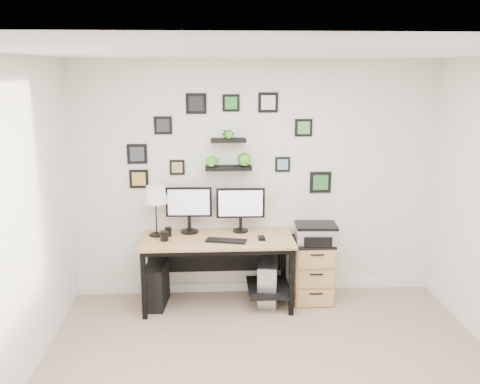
{
  "coord_description": "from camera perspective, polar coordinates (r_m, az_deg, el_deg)",
  "views": [
    {
      "loc": [
        -0.5,
        -3.75,
        2.48
      ],
      "look_at": [
        -0.18,
        1.83,
        1.2
      ],
      "focal_mm": 40.0,
      "sensor_mm": 36.0,
      "label": 1
    }
  ],
  "objects": [
    {
      "name": "file_cabinet",
      "position": [
        5.98,
        7.64,
        -8.24
      ],
      "size": [
        0.43,
        0.53,
        0.67
      ],
      "color": "tan",
      "rests_on": "ground"
    },
    {
      "name": "printer",
      "position": [
        5.8,
        8.1,
        -4.38
      ],
      "size": [
        0.45,
        0.38,
        0.2
      ],
      "color": "silver",
      "rests_on": "file_cabinet"
    },
    {
      "name": "pen_cup",
      "position": [
        5.75,
        -7.67,
        -4.22
      ],
      "size": [
        0.07,
        0.07,
        0.1
      ],
      "primitive_type": "cylinder",
      "color": "black",
      "rests_on": "desk"
    },
    {
      "name": "mouse",
      "position": [
        5.6,
        2.31,
        -4.94
      ],
      "size": [
        0.07,
        0.1,
        0.03
      ],
      "primitive_type": "cube",
      "rotation": [
        0.0,
        0.0,
        0.01
      ],
      "color": "black",
      "rests_on": "desk"
    },
    {
      "name": "room",
      "position": [
        6.25,
        1.59,
        -9.99
      ],
      "size": [
        4.0,
        4.0,
        4.0
      ],
      "color": "tan",
      "rests_on": "ground"
    },
    {
      "name": "desk",
      "position": [
        5.72,
        -2.06,
        -6.0
      ],
      "size": [
        1.6,
        0.7,
        0.75
      ],
      "color": "tan",
      "rests_on": "ground"
    },
    {
      "name": "monitor_right",
      "position": [
        5.79,
        0.06,
        -1.5
      ],
      "size": [
        0.53,
        0.17,
        0.49
      ],
      "color": "black",
      "rests_on": "desk"
    },
    {
      "name": "keyboard",
      "position": [
        5.53,
        -1.48,
        -5.21
      ],
      "size": [
        0.44,
        0.23,
        0.02
      ],
      "primitive_type": "cube",
      "rotation": [
        0.0,
        0.0,
        -0.24
      ],
      "color": "black",
      "rests_on": "desk"
    },
    {
      "name": "pc_tower_black",
      "position": [
        5.88,
        -8.91,
        -9.76
      ],
      "size": [
        0.25,
        0.48,
        0.46
      ],
      "primitive_type": "cube",
      "rotation": [
        0.0,
        0.0,
        -0.1
      ],
      "color": "black",
      "rests_on": "ground"
    },
    {
      "name": "monitor_left",
      "position": [
        5.77,
        -5.47,
        -1.53
      ],
      "size": [
        0.5,
        0.2,
        0.51
      ],
      "color": "black",
      "rests_on": "desk"
    },
    {
      "name": "pc_tower_grey",
      "position": [
        5.91,
        2.98,
        -9.53
      ],
      "size": [
        0.27,
        0.48,
        0.45
      ],
      "color": "gray",
      "rests_on": "ground"
    },
    {
      "name": "mug",
      "position": [
        5.6,
        -8.07,
        -4.68
      ],
      "size": [
        0.09,
        0.09,
        0.1
      ],
      "primitive_type": "cylinder",
      "color": "black",
      "rests_on": "desk"
    },
    {
      "name": "wall_decor",
      "position": [
        5.74,
        -1.31,
        4.73
      ],
      "size": [
        2.23,
        0.18,
        1.1
      ],
      "color": "black",
      "rests_on": "ground"
    },
    {
      "name": "table_lamp",
      "position": [
        5.69,
        -9.01,
        -0.39
      ],
      "size": [
        0.27,
        0.27,
        0.54
      ],
      "color": "black",
      "rests_on": "desk"
    }
  ]
}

